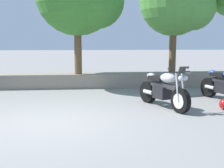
% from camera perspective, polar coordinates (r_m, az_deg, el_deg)
% --- Properties ---
extents(ground_plane, '(120.00, 120.00, 0.00)m').
position_cam_1_polar(ground_plane, '(6.59, -12.77, -7.33)').
color(ground_plane, gray).
extents(stone_wall, '(36.00, 0.80, 0.55)m').
position_cam_1_polar(stone_wall, '(11.22, -9.86, 0.66)').
color(stone_wall, gray).
rests_on(stone_wall, ground).
extents(motorcycle_silver_centre, '(1.00, 1.98, 1.18)m').
position_cam_1_polar(motorcycle_silver_centre, '(7.79, 10.38, -1.18)').
color(motorcycle_silver_centre, black).
rests_on(motorcycle_silver_centre, ground).
extents(leafy_tree_mid_right, '(2.86, 2.72, 4.18)m').
position_cam_1_polar(leafy_tree_mid_right, '(11.87, 13.16, 15.65)').
color(leafy_tree_mid_right, brown).
rests_on(leafy_tree_mid_right, stone_wall).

